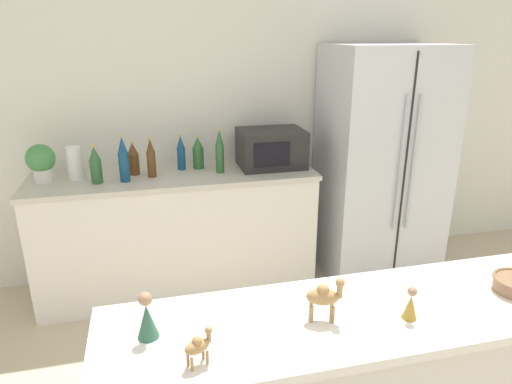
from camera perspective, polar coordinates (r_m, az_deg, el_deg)
wall_back at (r=3.64m, az=-2.16°, el=9.71°), size 8.00×0.06×2.55m
back_counter at (r=3.50m, az=-9.73°, el=-4.94°), size 2.03×0.63×0.92m
refrigerator at (r=3.74m, az=15.42°, el=3.43°), size 0.90×0.70×1.80m
potted_plant at (r=3.38m, az=-25.30°, el=3.50°), size 0.19×0.19×0.26m
paper_towel_roll at (r=3.37m, az=-21.70°, el=3.37°), size 0.11×0.11×0.23m
microwave at (r=3.43m, az=1.91°, el=5.49°), size 0.48×0.37×0.28m
back_bottle_0 at (r=3.41m, az=-7.25°, el=4.87°), size 0.08×0.08×0.25m
back_bottle_1 at (r=3.35m, az=-15.09°, el=4.02°), size 0.08×0.08×0.24m
back_bottle_2 at (r=3.23m, az=-19.42°, el=3.18°), size 0.08×0.08×0.26m
back_bottle_3 at (r=3.26m, az=-12.98°, el=4.16°), size 0.06×0.06×0.28m
back_bottle_4 at (r=3.20m, az=-16.23°, el=3.90°), size 0.07×0.07×0.32m
back_bottle_5 at (r=3.28m, az=-4.57°, el=5.06°), size 0.06×0.06×0.32m
back_bottle_6 at (r=3.40m, az=-9.35°, el=4.85°), size 0.06×0.06×0.26m
camel_figurine at (r=1.45m, az=-7.23°, el=-18.49°), size 0.10×0.07×0.12m
camel_figurine_second at (r=1.63m, az=8.53°, el=-12.71°), size 0.13×0.09×0.16m
wise_man_figurine_crimson at (r=1.59m, az=-13.47°, el=-15.09°), size 0.07×0.07×0.17m
wise_man_figurine_purple at (r=1.73m, az=18.75°, el=-13.22°), size 0.05×0.05×0.13m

